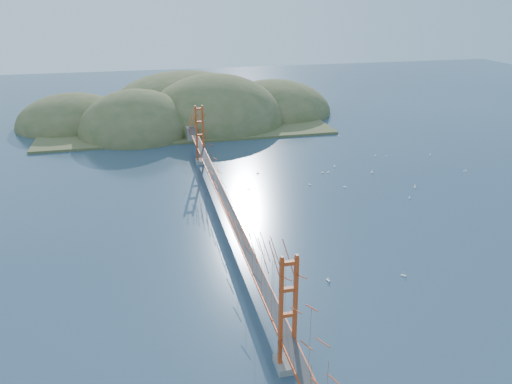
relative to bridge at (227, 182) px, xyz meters
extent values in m
plane|color=#2F475E|center=(0.00, -0.18, -7.01)|extent=(320.00, 320.00, 0.00)
cube|color=gray|center=(0.00, -30.18, -6.66)|extent=(2.00, 2.40, 0.70)
cube|color=gray|center=(0.00, 29.82, -6.66)|extent=(2.00, 2.40, 0.70)
cube|color=#B83A14|center=(0.00, -0.18, -3.71)|extent=(1.40, 92.00, 0.16)
cube|color=#B83A14|center=(0.00, -0.18, -3.91)|extent=(1.33, 92.00, 0.24)
cube|color=#38383A|center=(0.00, -0.18, -3.61)|extent=(1.19, 92.00, 0.03)
cube|color=gray|center=(0.00, 45.82, -5.36)|extent=(2.20, 2.60, 3.30)
cube|color=olive|center=(0.00, 63.82, -6.76)|extent=(70.00, 40.00, 0.60)
ellipsoid|color=olive|center=(-12.00, 55.82, -7.01)|extent=(28.00, 28.00, 21.00)
ellipsoid|color=olive|center=(8.00, 61.82, -7.01)|extent=(36.00, 36.00, 25.00)
ellipsoid|color=olive|center=(26.00, 69.82, -7.01)|extent=(32.00, 32.00, 18.00)
ellipsoid|color=olive|center=(-28.00, 67.82, -7.01)|extent=(28.00, 28.00, 16.00)
ellipsoid|color=olive|center=(2.00, 77.82, -7.01)|extent=(44.00, 44.00, 22.00)
cube|color=white|center=(35.99, 25.82, -6.95)|extent=(0.50, 0.54, 0.10)
cylinder|color=white|center=(35.99, 25.82, -6.65)|extent=(0.02, 0.02, 0.60)
cube|color=white|center=(9.04, -17.23, -6.94)|extent=(0.35, 0.64, 0.11)
cylinder|color=white|center=(9.04, -17.23, -6.61)|extent=(0.02, 0.02, 0.66)
cube|color=white|center=(48.55, 13.17, -6.94)|extent=(0.63, 0.40, 0.11)
cylinder|color=white|center=(48.55, 13.17, -6.61)|extent=(0.02, 0.02, 0.66)
cube|color=white|center=(22.78, 18.63, -6.95)|extent=(0.55, 0.24, 0.10)
cylinder|color=white|center=(22.78, 18.63, -6.66)|extent=(0.02, 0.02, 0.58)
cube|color=white|center=(9.62, 21.12, -6.95)|extent=(0.58, 0.24, 0.10)
cylinder|color=white|center=(9.62, 21.12, -6.64)|extent=(0.02, 0.02, 0.61)
cube|color=white|center=(31.49, 3.68, -6.96)|extent=(0.22, 0.49, 0.09)
cylinder|color=white|center=(31.49, 3.68, -6.70)|extent=(0.01, 0.01, 0.52)
cube|color=white|center=(17.29, 13.38, -6.95)|extent=(0.40, 0.54, 0.09)
cylinder|color=white|center=(17.29, 13.38, -6.67)|extent=(0.02, 0.02, 0.57)
cube|color=white|center=(47.58, 23.82, -6.96)|extent=(0.47, 0.42, 0.09)
cylinder|color=white|center=(47.58, 23.82, -6.70)|extent=(0.01, 0.01, 0.52)
cube|color=white|center=(25.27, 21.62, -6.95)|extent=(0.21, 0.52, 0.09)
cylinder|color=white|center=(25.27, 21.62, -6.68)|extent=(0.01, 0.01, 0.55)
cube|color=white|center=(34.93, 7.94, -6.95)|extent=(0.40, 0.60, 0.10)
cylinder|color=white|center=(34.93, 7.94, -6.63)|extent=(0.02, 0.02, 0.63)
cube|color=white|center=(18.36, -18.31, -6.94)|extent=(0.61, 0.54, 0.11)
cylinder|color=white|center=(18.36, -18.31, -6.60)|extent=(0.02, 0.02, 0.68)
cube|color=white|center=(6.19, 13.79, -6.94)|extent=(0.60, 0.22, 0.11)
cylinder|color=white|center=(6.19, 13.79, -6.62)|extent=(0.02, 0.02, 0.65)
cube|color=white|center=(30.84, 16.65, -6.94)|extent=(0.61, 0.54, 0.11)
cylinder|color=white|center=(30.84, 16.65, -6.60)|extent=(0.02, 0.02, 0.67)
cube|color=white|center=(38.14, 25.21, -6.96)|extent=(0.50, 0.30, 0.09)
cylinder|color=white|center=(38.14, 25.21, -6.70)|extent=(0.01, 0.01, 0.52)
cube|color=white|center=(22.88, 10.75, -6.94)|extent=(0.65, 0.48, 0.11)
cylinder|color=white|center=(22.88, 10.75, -6.60)|extent=(0.02, 0.02, 0.69)
cube|color=white|center=(21.63, 18.66, -6.95)|extent=(0.59, 0.32, 0.10)
cylinder|color=white|center=(21.63, 18.66, -6.64)|extent=(0.02, 0.02, 0.62)
cube|color=white|center=(34.32, 41.82, -6.94)|extent=(0.62, 0.44, 0.11)
cylinder|color=white|center=(34.32, 41.82, -6.62)|extent=(0.02, 0.02, 0.65)
camera|label=1|loc=(-11.13, -65.04, 25.23)|focal=35.00mm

